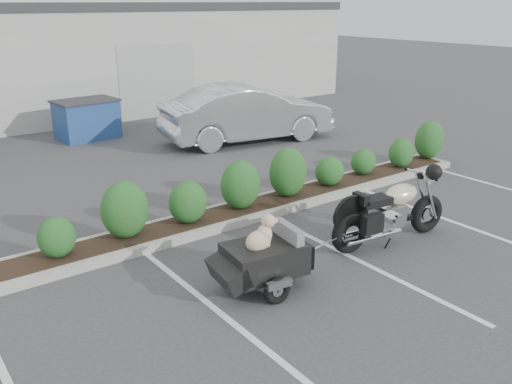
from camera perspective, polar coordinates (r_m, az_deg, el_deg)
ground at (r=8.78m, az=2.48°, el=-7.95°), size 90.00×90.00×0.00m
planter_kerb at (r=10.90m, az=-0.69°, el=-1.87°), size 12.00×1.00×0.15m
building at (r=23.65m, az=-25.01°, el=12.76°), size 26.00×10.00×4.00m
motorcycle at (r=9.72m, az=14.06°, el=-2.06°), size 2.50×0.93×1.44m
pet_trailer at (r=7.96m, az=0.77°, el=-6.94°), size 2.02×1.14×1.19m
sedan at (r=16.46m, az=-0.90°, el=8.29°), size 5.39×2.65×1.70m
dumpster at (r=17.64m, az=-17.38°, el=7.36°), size 1.93×1.41×1.20m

